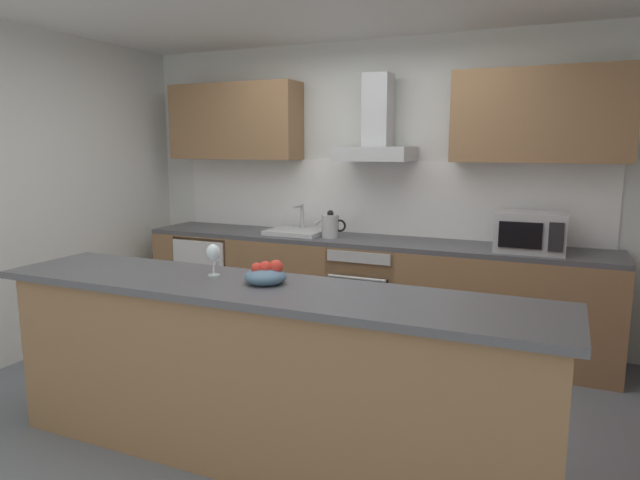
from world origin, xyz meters
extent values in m
cube|color=slate|center=(0.00, 0.00, -0.01)|extent=(5.61, 4.47, 0.02)
cube|color=silver|center=(0.00, 1.80, 1.30)|extent=(5.61, 0.12, 2.60)
cube|color=silver|center=(-2.36, 0.00, 1.30)|extent=(0.12, 4.47, 2.60)
cube|color=white|center=(0.00, 1.72, 1.23)|extent=(3.92, 0.02, 0.66)
cube|color=olive|center=(0.00, 1.42, 0.43)|extent=(4.05, 0.60, 0.86)
cube|color=#4C4C51|center=(0.00, 1.42, 0.88)|extent=(4.05, 0.60, 0.04)
cube|color=olive|center=(0.16, -0.62, 0.47)|extent=(2.96, 0.52, 0.94)
cube|color=#4C4C51|center=(0.16, -0.62, 0.96)|extent=(3.06, 0.64, 0.04)
cube|color=olive|center=(-1.35, 1.57, 1.91)|extent=(1.30, 0.32, 0.70)
cube|color=olive|center=(1.35, 1.57, 1.91)|extent=(1.30, 0.32, 0.70)
cube|color=slate|center=(0.07, 1.40, 0.46)|extent=(0.60, 0.56, 0.80)
cube|color=black|center=(0.07, 1.10, 0.40)|extent=(0.50, 0.02, 0.48)
cube|color=#B7BABC|center=(0.07, 1.10, 0.80)|extent=(0.54, 0.02, 0.09)
cylinder|color=#B7BABC|center=(0.07, 1.07, 0.64)|extent=(0.49, 0.02, 0.02)
cube|color=white|center=(-1.50, 1.40, 0.42)|extent=(0.58, 0.56, 0.85)
cube|color=silver|center=(-1.50, 1.11, 0.43)|extent=(0.55, 0.02, 0.80)
cylinder|color=#B7BABC|center=(-1.27, 1.09, 0.47)|extent=(0.02, 0.02, 0.38)
cube|color=#B7BABC|center=(1.35, 1.37, 1.05)|extent=(0.50, 0.36, 0.30)
cube|color=black|center=(1.29, 1.18, 1.05)|extent=(0.30, 0.02, 0.19)
cube|color=black|center=(1.53, 1.18, 1.05)|extent=(0.10, 0.01, 0.21)
cube|color=silver|center=(-0.63, 1.40, 0.92)|extent=(0.50, 0.40, 0.04)
cylinder|color=#B7BABC|center=(-0.63, 1.52, 1.03)|extent=(0.03, 0.03, 0.26)
cylinder|color=#B7BABC|center=(-0.63, 1.44, 1.15)|extent=(0.03, 0.16, 0.03)
cylinder|color=#B7BABC|center=(-0.28, 1.36, 1.00)|extent=(0.15, 0.15, 0.20)
sphere|color=black|center=(-0.28, 1.36, 1.11)|extent=(0.06, 0.06, 0.06)
cone|color=#B7BABC|center=(-0.38, 1.36, 1.04)|extent=(0.09, 0.04, 0.07)
torus|color=black|center=(-0.19, 1.36, 1.01)|extent=(0.11, 0.02, 0.11)
cube|color=#B7BABC|center=(0.07, 1.50, 1.62)|extent=(0.62, 0.45, 0.12)
cube|color=#B7BABC|center=(0.07, 1.55, 1.98)|extent=(0.22, 0.22, 0.60)
cylinder|color=silver|center=(-0.19, -0.52, 0.98)|extent=(0.07, 0.07, 0.01)
cylinder|color=silver|center=(-0.19, -0.52, 1.03)|extent=(0.01, 0.01, 0.09)
ellipsoid|color=silver|center=(-0.19, -0.52, 1.11)|extent=(0.08, 0.08, 0.10)
ellipsoid|color=slate|center=(0.16, -0.56, 1.01)|extent=(0.22, 0.22, 0.09)
sphere|color=red|center=(0.12, -0.58, 1.06)|extent=(0.06, 0.06, 0.06)
sphere|color=red|center=(0.21, -0.53, 1.06)|extent=(0.08, 0.08, 0.08)
sphere|color=red|center=(0.16, -0.56, 1.06)|extent=(0.07, 0.07, 0.07)
camera|label=1|loc=(1.58, -3.05, 1.69)|focal=31.40mm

